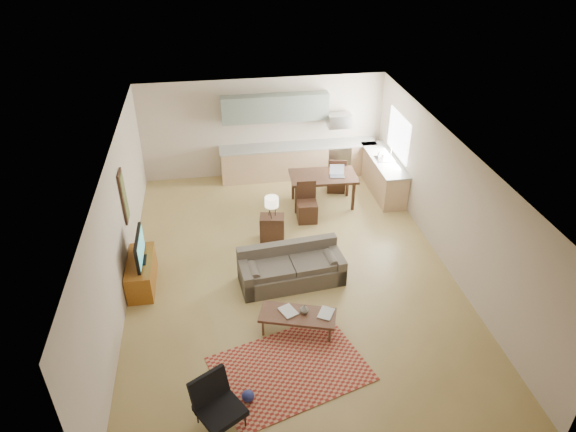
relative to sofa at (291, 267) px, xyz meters
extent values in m
plane|color=#A1884D|center=(0.04, 0.36, -0.37)|extent=(9.00, 9.00, 0.00)
plane|color=white|center=(0.04, 0.36, 2.33)|extent=(9.00, 9.00, 0.00)
plane|color=#C3B29D|center=(0.04, 4.86, 0.98)|extent=(6.50, 0.00, 6.50)
plane|color=#C3B29D|center=(0.04, -4.14, 0.98)|extent=(6.50, 0.00, 6.50)
plane|color=#C3B29D|center=(-3.21, 0.36, 0.98)|extent=(0.00, 9.00, 9.00)
plane|color=#C3B29D|center=(3.29, 0.36, 0.98)|extent=(0.00, 9.00, 9.00)
cube|color=#A5A8AD|center=(2.04, 4.54, 0.08)|extent=(0.62, 0.62, 0.90)
cube|color=#A5A8AD|center=(2.04, 4.56, 1.18)|extent=(0.62, 0.40, 0.35)
cube|color=slate|center=(0.34, 4.69, 1.58)|extent=(2.80, 0.34, 0.70)
cube|color=white|center=(3.27, 3.36, 1.18)|extent=(0.02, 1.40, 1.05)
cube|color=maroon|center=(-0.39, -2.23, -0.36)|extent=(2.79, 2.30, 0.02)
imported|color=maroon|center=(-0.39, -1.36, 0.04)|extent=(0.48, 0.51, 0.03)
imported|color=navy|center=(0.27, -1.40, 0.04)|extent=(0.52, 0.53, 0.02)
imported|color=black|center=(0.00, -1.37, 0.11)|extent=(0.18, 0.18, 0.17)
imported|color=beige|center=(2.87, 3.48, 0.64)|extent=(0.09, 0.10, 0.19)
camera|label=1|loc=(-1.34, -7.99, 6.25)|focal=32.00mm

